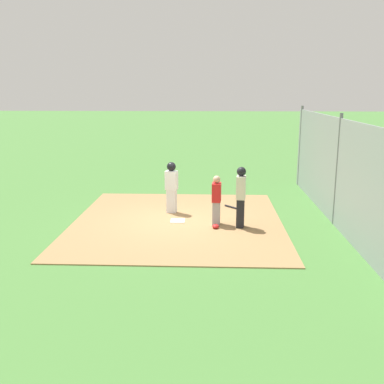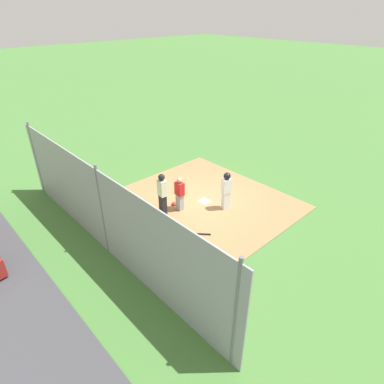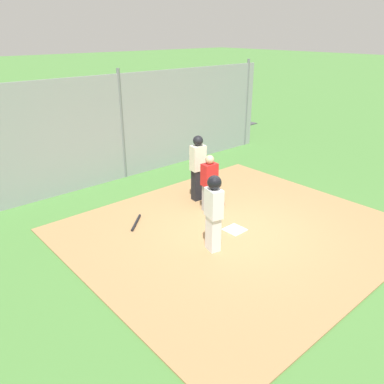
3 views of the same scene
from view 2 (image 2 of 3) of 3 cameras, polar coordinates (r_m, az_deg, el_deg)
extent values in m
plane|color=#477A38|center=(14.34, 2.21, -1.79)|extent=(140.00, 140.00, 0.00)
cube|color=#9E774C|center=(14.34, 2.21, -1.74)|extent=(7.20, 6.40, 0.03)
cube|color=white|center=(14.32, 2.21, -1.66)|extent=(0.45, 0.45, 0.02)
cube|color=#9E9EA3|center=(13.63, -2.15, -1.75)|extent=(0.32, 0.24, 0.71)
cube|color=red|center=(13.30, -2.21, 0.58)|extent=(0.40, 0.29, 0.56)
sphere|color=tan|center=(13.12, -2.24, 2.08)|extent=(0.22, 0.22, 0.22)
cube|color=black|center=(13.37, -5.13, -2.16)|extent=(0.33, 0.26, 0.86)
cube|color=beige|center=(12.98, -5.28, 0.72)|extent=(0.41, 0.31, 0.68)
sphere|color=black|center=(12.76, -5.38, 2.58)|extent=(0.27, 0.27, 0.27)
cube|color=silver|center=(13.73, 5.93, -1.46)|extent=(0.29, 0.35, 0.78)
cube|color=white|center=(13.38, 6.08, 1.09)|extent=(0.35, 0.43, 0.62)
sphere|color=tan|center=(13.18, 6.18, 2.73)|extent=(0.24, 0.24, 0.24)
sphere|color=black|center=(13.17, 6.18, 2.81)|extent=(0.29, 0.29, 0.29)
cylinder|color=black|center=(12.34, 1.46, -7.36)|extent=(0.63, 0.59, 0.06)
ellipsoid|color=red|center=(14.06, -3.17, -2.10)|extent=(0.24, 0.20, 0.12)
cube|color=#93999E|center=(11.12, -15.37, -3.55)|extent=(12.00, 0.05, 3.20)
cylinder|color=slate|center=(15.89, -25.58, 5.24)|extent=(0.10, 0.10, 3.35)
cylinder|color=slate|center=(11.08, -15.42, -3.23)|extent=(0.10, 0.10, 3.35)
cylinder|color=slate|center=(7.61, 7.68, -20.77)|extent=(0.10, 0.10, 3.35)
camera|label=1|loc=(23.39, -24.67, 18.79)|focal=41.81mm
camera|label=3|loc=(14.60, 36.42, 11.77)|focal=35.73mm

